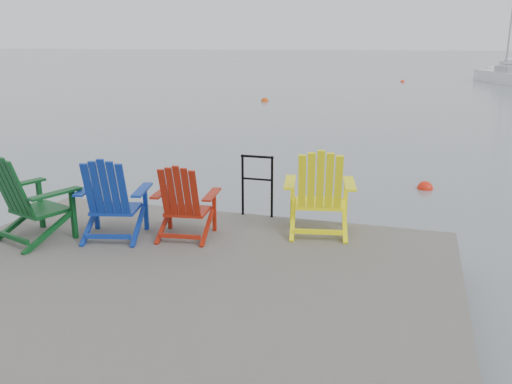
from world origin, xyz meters
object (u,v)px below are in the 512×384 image
(buoy_d, at_px, (402,82))
(chair_yellow, at_px, (320,191))
(sailboat_near, at_px, (507,78))
(buoy_a, at_px, (425,189))
(chair_red, at_px, (184,201))
(chair_green, at_px, (28,197))
(chair_blue, at_px, (112,198))
(buoy_b, at_px, (265,101))
(handrail, at_px, (257,180))

(buoy_d, bearing_deg, chair_yellow, -89.76)
(sailboat_near, relative_size, buoy_a, 31.54)
(chair_red, xyz_separation_m, sailboat_near, (8.91, 38.61, -0.64))
(buoy_a, distance_m, buoy_d, 31.82)
(chair_green, height_order, chair_red, chair_green)
(chair_blue, bearing_deg, sailboat_near, 61.86)
(chair_blue, bearing_deg, buoy_d, 72.40)
(buoy_b, bearing_deg, handrail, -74.58)
(sailboat_near, xyz_separation_m, buoy_b, (-13.73, -17.70, -0.36))
(chair_yellow, distance_m, buoy_d, 36.50)
(chair_yellow, bearing_deg, buoy_b, 96.98)
(buoy_b, height_order, buoy_d, buoy_b)
(handrail, bearing_deg, chair_red, -118.74)
(handrail, distance_m, chair_yellow, 1.11)
(chair_red, relative_size, buoy_b, 2.54)
(chair_yellow, xyz_separation_m, buoy_a, (1.41, 4.70, -1.08))
(chair_red, bearing_deg, chair_green, -167.69)
(chair_yellow, relative_size, buoy_a, 3.50)
(handrail, xyz_separation_m, chair_red, (-0.63, -1.15, -0.04))
(buoy_d, bearing_deg, handrail, -91.34)
(chair_green, bearing_deg, chair_yellow, 39.91)
(chair_red, xyz_separation_m, buoy_b, (-4.82, 20.91, -1.00))
(chair_green, distance_m, buoy_a, 7.80)
(sailboat_near, distance_m, buoy_a, 33.78)
(buoy_a, bearing_deg, chair_blue, -124.79)
(chair_red, xyz_separation_m, buoy_a, (3.03, 5.35, -1.00))
(handrail, bearing_deg, chair_blue, -136.67)
(chair_green, height_order, sailboat_near, sailboat_near)
(handrail, xyz_separation_m, chair_yellow, (0.99, -0.50, 0.04))
(buoy_b, bearing_deg, buoy_d, 68.81)
(handrail, bearing_deg, chair_green, -143.76)
(chair_blue, bearing_deg, chair_yellow, 6.25)
(chair_blue, distance_m, buoy_a, 6.93)
(buoy_d, bearing_deg, chair_blue, -93.59)
(chair_blue, height_order, buoy_a, chair_blue)
(chair_yellow, relative_size, buoy_b, 2.96)
(buoy_a, bearing_deg, chair_yellow, -106.66)
(chair_red, bearing_deg, buoy_b, 95.65)
(buoy_b, bearing_deg, chair_green, -82.10)
(chair_red, bearing_deg, chair_yellow, 14.49)
(chair_green, height_order, buoy_d, chair_green)
(chair_blue, xyz_separation_m, sailboat_near, (9.79, 38.89, -0.69))
(chair_blue, bearing_deg, chair_green, -172.26)
(chair_blue, xyz_separation_m, chair_red, (0.88, 0.27, -0.04))
(buoy_a, bearing_deg, buoy_b, 116.77)
(chair_blue, bearing_deg, chair_red, 3.28)
(chair_blue, relative_size, buoy_a, 3.28)
(handrail, height_order, chair_red, chair_red)
(chair_red, distance_m, buoy_d, 37.17)
(chair_blue, distance_m, chair_red, 0.92)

